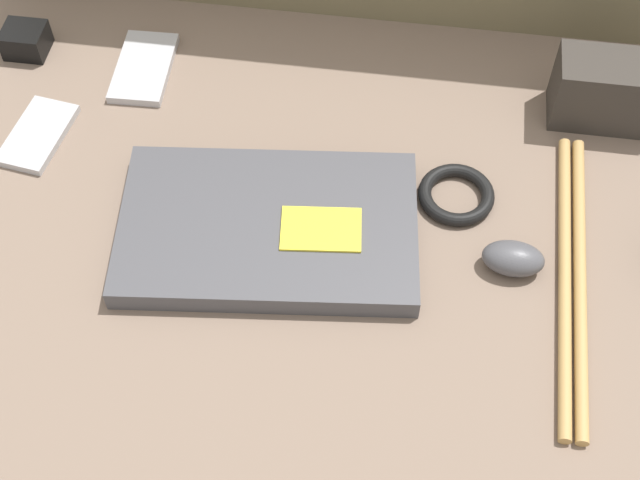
{
  "coord_description": "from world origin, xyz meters",
  "views": [
    {
      "loc": [
        0.08,
        -0.57,
        0.97
      ],
      "look_at": [
        0.0,
        0.0,
        0.16
      ],
      "focal_mm": 50.0,
      "sensor_mm": 36.0,
      "label": 1
    }
  ],
  "objects_px": {
    "laptop": "(269,228)",
    "phone_silver": "(38,135)",
    "computer_mouse": "(513,258)",
    "phone_black": "(144,68)",
    "charger_brick": "(26,40)",
    "camera_pouch": "(611,91)"
  },
  "relations": [
    {
      "from": "laptop",
      "to": "phone_silver",
      "type": "distance_m",
      "value": 0.33
    },
    {
      "from": "computer_mouse",
      "to": "phone_silver",
      "type": "relative_size",
      "value": 0.59
    },
    {
      "from": "laptop",
      "to": "computer_mouse",
      "type": "relative_size",
      "value": 5.04
    },
    {
      "from": "computer_mouse",
      "to": "phone_black",
      "type": "distance_m",
      "value": 0.54
    },
    {
      "from": "charger_brick",
      "to": "phone_silver",
      "type": "bearing_deg",
      "value": -67.21
    },
    {
      "from": "phone_black",
      "to": "charger_brick",
      "type": "bearing_deg",
      "value": 172.45
    },
    {
      "from": "laptop",
      "to": "computer_mouse",
      "type": "distance_m",
      "value": 0.28
    },
    {
      "from": "camera_pouch",
      "to": "charger_brick",
      "type": "height_order",
      "value": "camera_pouch"
    },
    {
      "from": "camera_pouch",
      "to": "charger_brick",
      "type": "relative_size",
      "value": 2.51
    },
    {
      "from": "camera_pouch",
      "to": "phone_black",
      "type": "bearing_deg",
      "value": -179.75
    },
    {
      "from": "phone_silver",
      "to": "phone_black",
      "type": "relative_size",
      "value": 0.93
    },
    {
      "from": "camera_pouch",
      "to": "charger_brick",
      "type": "xyz_separation_m",
      "value": [
        -0.76,
        0.01,
        -0.03
      ]
    },
    {
      "from": "laptop",
      "to": "camera_pouch",
      "type": "relative_size",
      "value": 2.58
    },
    {
      "from": "phone_black",
      "to": "camera_pouch",
      "type": "relative_size",
      "value": 0.93
    },
    {
      "from": "computer_mouse",
      "to": "camera_pouch",
      "type": "bearing_deg",
      "value": 68.24
    },
    {
      "from": "laptop",
      "to": "phone_black",
      "type": "relative_size",
      "value": 2.76
    },
    {
      "from": "charger_brick",
      "to": "laptop",
      "type": "bearing_deg",
      "value": -34.42
    },
    {
      "from": "phone_silver",
      "to": "computer_mouse",
      "type": "bearing_deg",
      "value": -2.67
    },
    {
      "from": "computer_mouse",
      "to": "charger_brick",
      "type": "distance_m",
      "value": 0.7
    },
    {
      "from": "laptop",
      "to": "phone_black",
      "type": "bearing_deg",
      "value": 125.06
    },
    {
      "from": "phone_silver",
      "to": "camera_pouch",
      "type": "bearing_deg",
      "value": 19.21
    },
    {
      "from": "computer_mouse",
      "to": "phone_black",
      "type": "bearing_deg",
      "value": 155.41
    }
  ]
}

